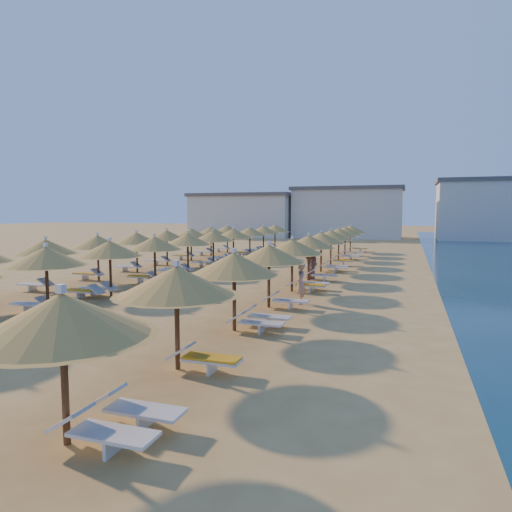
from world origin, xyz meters
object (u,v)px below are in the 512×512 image
(beachgoer_b, at_px, (307,265))
(beachgoer_a, at_px, (300,283))
(beachgoer_c, at_px, (312,263))
(parasol_row_east, at_px, (309,242))
(parasol_row_west, at_px, (188,240))

(beachgoer_b, bearing_deg, beachgoer_a, -8.35)
(beachgoer_b, bearing_deg, beachgoer_c, 123.26)
(beachgoer_c, bearing_deg, beachgoer_a, -30.27)
(beachgoer_a, bearing_deg, beachgoer_c, 170.04)
(parasol_row_east, bearing_deg, parasol_row_west, 180.00)
(parasol_row_east, height_order, parasol_row_west, same)
(parasol_row_west, bearing_deg, beachgoer_c, 4.99)
(parasol_row_west, bearing_deg, beachgoer_a, -37.52)
(parasol_row_east, height_order, beachgoer_c, parasol_row_east)
(parasol_row_west, height_order, beachgoer_b, parasol_row_west)
(parasol_row_west, relative_size, beachgoer_c, 23.45)
(parasol_row_east, bearing_deg, beachgoer_a, -80.90)
(parasol_row_east, relative_size, beachgoer_c, 23.45)
(beachgoer_c, xyz_separation_m, beachgoer_a, (0.97, -7.11, -0.01))
(parasol_row_west, height_order, beachgoer_c, parasol_row_west)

